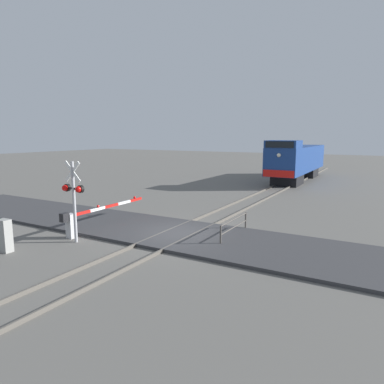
# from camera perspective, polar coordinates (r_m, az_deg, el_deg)

# --- Properties ---
(ground_plane) EXTENTS (160.00, 160.00, 0.00)m
(ground_plane) POSITION_cam_1_polar(r_m,az_deg,el_deg) (17.08, -2.20, -7.10)
(ground_plane) COLOR #605E59
(rail_track_left) EXTENTS (0.08, 80.00, 0.15)m
(rail_track_left) POSITION_cam_1_polar(r_m,az_deg,el_deg) (17.44, -4.22, -6.52)
(rail_track_left) COLOR #59544C
(rail_track_left) RESTS_ON ground_plane
(rail_track_right) EXTENTS (0.08, 80.00, 0.15)m
(rail_track_right) POSITION_cam_1_polar(r_m,az_deg,el_deg) (16.71, -0.09, -7.20)
(rail_track_right) COLOR #59544C
(rail_track_right) RESTS_ON ground_plane
(road_surface) EXTENTS (36.00, 4.90, 0.15)m
(road_surface) POSITION_cam_1_polar(r_m,az_deg,el_deg) (17.06, -2.20, -6.86)
(road_surface) COLOR #38383A
(road_surface) RESTS_ON ground_plane
(locomotive) EXTENTS (2.95, 14.56, 4.34)m
(locomotive) POSITION_cam_1_polar(r_m,az_deg,el_deg) (38.83, 16.77, 4.99)
(locomotive) COLOR black
(locomotive) RESTS_ON ground_plane
(crossing_signal) EXTENTS (1.18, 0.33, 3.70)m
(crossing_signal) POSITION_cam_1_polar(r_m,az_deg,el_deg) (16.38, -18.82, -0.18)
(crossing_signal) COLOR #ADADB2
(crossing_signal) RESTS_ON ground_plane
(crossing_gate) EXTENTS (0.36, 5.87, 1.28)m
(crossing_gate) POSITION_cam_1_polar(r_m,az_deg,el_deg) (17.92, -17.38, -4.11)
(crossing_gate) COLOR silver
(crossing_gate) RESTS_ON ground_plane
(utility_cabinet) EXTENTS (0.54, 0.37, 1.39)m
(utility_cabinet) POSITION_cam_1_polar(r_m,az_deg,el_deg) (16.51, -28.24, -6.31)
(utility_cabinet) COLOR #999993
(utility_cabinet) RESTS_ON ground_plane
(guard_railing) EXTENTS (0.08, 3.08, 0.95)m
(guard_railing) POSITION_cam_1_polar(r_m,az_deg,el_deg) (16.63, 6.90, -5.36)
(guard_railing) COLOR #4C4742
(guard_railing) RESTS_ON ground_plane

